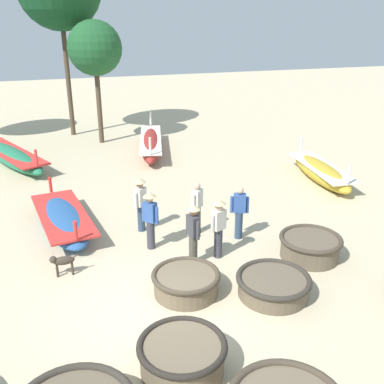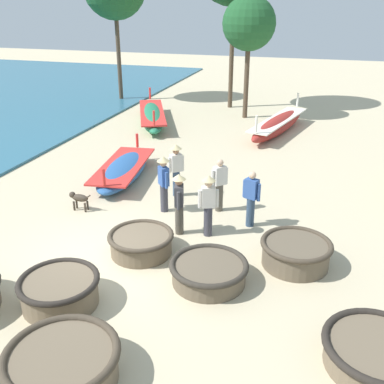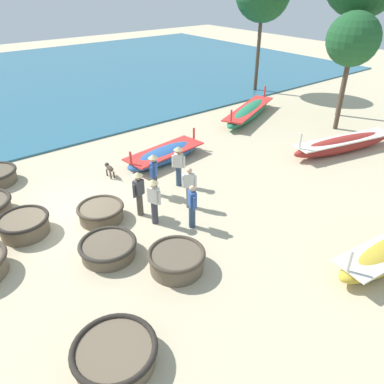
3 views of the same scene
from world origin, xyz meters
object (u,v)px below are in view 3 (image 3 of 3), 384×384
coracle_far_left (24,225)px  fisherman_standing_left (192,205)px  coracle_center (115,353)px  fisherman_with_hat (154,198)px  long_boat_blue_hull (249,112)px  tree_center (353,40)px  coracle_upturned (101,212)px  fisherman_by_coracle (189,187)px  fisherman_hauling (154,172)px  coracle_nearest (108,248)px  coracle_front_right (177,260)px  long_boat_white_hull (343,144)px  fisherman_crouching (139,191)px  dog (109,168)px  fisherman_standing_right (178,163)px  long_boat_ochre_hull (165,154)px

coracle_far_left → fisherman_standing_left: bearing=55.6°
coracle_center → fisherman_with_hat: bearing=137.3°
long_boat_blue_hull → tree_center: tree_center is taller
coracle_upturned → long_boat_blue_hull: (-4.22, 11.47, 0.07)m
coracle_upturned → fisherman_by_coracle: (1.24, 2.86, 0.54)m
coracle_far_left → tree_center: (0.72, 16.22, 4.19)m
fisherman_hauling → coracle_nearest: bearing=-55.0°
coracle_center → fisherman_hauling: 7.18m
coracle_front_right → coracle_upturned: (-3.61, -0.55, -0.04)m
long_boat_white_hull → fisherman_crouching: bearing=-97.3°
coracle_nearest → fisherman_by_coracle: 3.65m
coracle_center → fisherman_hauling: bearing=139.9°
long_boat_white_hull → dog: (-4.55, -9.79, -0.02)m
coracle_nearest → fisherman_by_coracle: fisherman_by_coracle is taller
coracle_upturned → fisherman_hauling: fisherman_hauling is taller
fisherman_standing_right → fisherman_hauling: 1.15m
fisherman_hauling → fisherman_standing_right: bearing=90.9°
fisherman_hauling → fisherman_crouching: bearing=-53.9°
fisherman_crouching → fisherman_standing_left: bearing=29.6°
coracle_nearest → fisherman_hauling: 3.79m
coracle_far_left → fisherman_standing_right: size_ratio=0.98×
coracle_far_left → long_boat_blue_hull: long_boat_blue_hull is taller
long_boat_blue_hull → coracle_far_left: bearing=-76.0°
coracle_nearest → tree_center: tree_center is taller
coracle_upturned → fisherman_standing_left: bearing=43.7°
fisherman_with_hat → fisherman_standing_right: bearing=126.3°
long_boat_ochre_hull → long_boat_white_hull: bearing=58.5°
coracle_nearest → fisherman_hauling: fisherman_hauling is taller
tree_center → long_boat_white_hull: bearing=-50.9°
coracle_front_right → fisherman_hauling: size_ratio=0.99×
long_boat_white_hull → fisherman_with_hat: bearing=-93.3°
coracle_upturned → fisherman_crouching: 1.49m
long_boat_ochre_hull → coracle_far_left: bearing=-75.8°
fisherman_hauling → dog: (-2.39, -0.65, -0.59)m
coracle_nearest → coracle_center: bearing=-25.0°
coracle_far_left → coracle_center: bearing=0.5°
coracle_front_right → tree_center: 14.49m
coracle_nearest → long_boat_blue_hull: long_boat_blue_hull is taller
coracle_upturned → coracle_center: (5.20, -2.25, -0.01)m
long_boat_ochre_hull → fisherman_standing_right: fisherman_standing_right is taller
coracle_nearest → fisherman_standing_left: 2.95m
coracle_far_left → coracle_center: 6.00m
long_boat_ochre_hull → fisherman_by_coracle: bearing=-22.0°
fisherman_hauling → fisherman_by_coracle: 1.59m
coracle_front_right → long_boat_white_hull: size_ratio=0.29×
fisherman_hauling → tree_center: bearing=89.1°
coracle_center → long_boat_ochre_hull: long_boat_ochre_hull is taller
coracle_nearest → fisherman_with_hat: (-0.56, 2.03, 0.69)m
long_boat_blue_hull → fisherman_standing_left: (6.49, -9.31, 0.48)m
fisherman_standing_right → coracle_far_left: bearing=-95.1°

